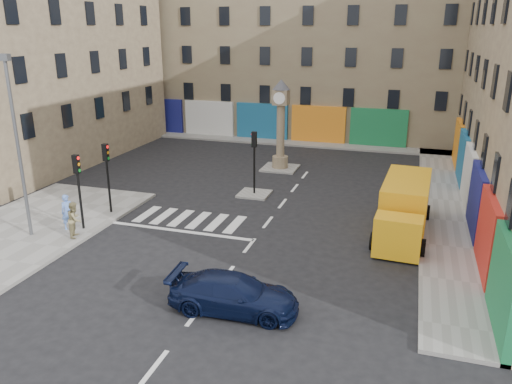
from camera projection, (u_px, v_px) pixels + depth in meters
The scene contains 17 objects.
ground at pixel (243, 255), 21.92m from camera, with size 120.00×120.00×0.00m, color black.
sidewalk_left at pixel (5, 240), 23.22m from camera, with size 7.00×16.00×0.15m, color gray.
sidewalk_right at pixel (443, 201), 28.48m from camera, with size 2.60×30.00×0.15m, color gray.
sidewalk_far at pixel (282, 142), 43.14m from camera, with size 32.00×2.40×0.15m, color gray.
island_near at pixel (254, 194), 29.72m from camera, with size 1.80×1.80×0.12m, color gray.
island_far at pixel (280, 168), 35.15m from camera, with size 2.40×2.40×0.12m, color gray.
building_far at pixel (299, 39), 45.74m from camera, with size 32.00×10.00×17.00m, color #807455.
building_left at pixel (46, 57), 35.84m from camera, with size 8.00×20.00×15.00m, color #978563.
traffic_light_left_near at pixel (78, 180), 23.64m from camera, with size 0.28×0.22×3.70m.
traffic_light_left_far at pixel (107, 167), 25.81m from camera, with size 0.28×0.22×3.70m.
traffic_light_island at pixel (254, 153), 28.92m from camera, with size 0.28×0.22×3.70m.
lamp_post at pixel (17, 138), 22.23m from camera, with size 0.50×0.25×8.30m.
clock_pillar at pixel (281, 119), 34.05m from camera, with size 1.20×1.20×6.10m.
navy_sedan at pixel (234, 294), 17.40m from camera, with size 1.86×4.58×1.33m, color black.
yellow_van at pixel (404, 208), 24.01m from camera, with size 2.63×6.98×2.50m.
pedestrian_blue at pixel (68, 212), 24.13m from camera, with size 0.63×0.41×1.73m, color #638CE2.
pedestrian_tan at pixel (75, 219), 23.21m from camera, with size 0.83×0.65×1.70m, color #918559.
Camera 1 is at (6.54, -18.85, 9.52)m, focal length 35.00 mm.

